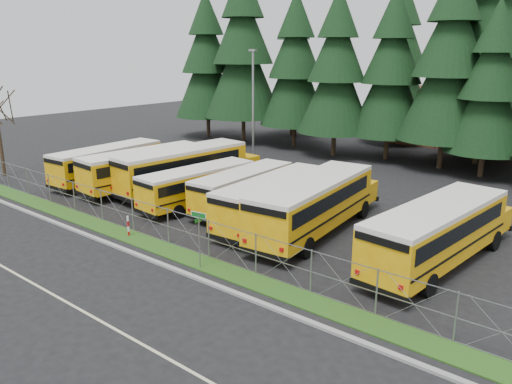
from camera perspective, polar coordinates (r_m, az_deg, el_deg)
ground at (r=27.24m, az=-6.92°, el=-5.79°), size 120.00×120.00×0.00m
curb at (r=25.33m, az=-11.99°, el=-7.59°), size 50.00×0.25×0.12m
grass_verge at (r=26.17m, az=-9.60°, el=-6.76°), size 50.00×1.40×0.06m
road_lane_line at (r=22.93m, az=-21.64°, el=-11.15°), size 50.00×0.12×0.01m
chainlink_fence at (r=26.25m, az=-8.56°, el=-4.37°), size 44.00×0.10×2.00m
brick_building at (r=59.21m, az=26.89°, el=7.36°), size 22.00×10.00×6.00m
bus_0 at (r=40.86m, az=-16.18°, el=3.08°), size 3.17×10.92×2.83m
bus_1 at (r=38.00m, az=-12.14°, el=2.55°), size 3.64×11.54×2.98m
bus_2 at (r=37.05m, az=-7.93°, el=2.59°), size 4.04×12.41×3.20m
bus_3 at (r=33.35m, az=-6.19°, el=0.64°), size 3.17×10.06×2.59m
bus_4 at (r=32.51m, az=-1.11°, el=0.30°), size 2.74×9.87×2.56m
bus_5 at (r=29.58m, az=2.50°, el=-1.01°), size 3.19×10.99×2.85m
bus_6 at (r=28.25m, az=6.91°, el=-1.56°), size 4.05×12.38×3.19m
bus_east at (r=25.41m, az=20.30°, el=-4.60°), size 3.97×11.98×3.08m
street_sign at (r=23.40m, az=-6.54°, el=-4.13°), size 0.84×0.55×2.81m
striped_bollard at (r=28.65m, az=-14.39°, el=-3.81°), size 0.11×0.11×1.20m
light_standard at (r=44.86m, az=-0.33°, el=10.09°), size 0.70×0.35×10.14m
conifer_0 at (r=60.26m, az=-5.64°, el=14.20°), size 7.56×7.56×16.73m
conifer_1 at (r=56.76m, az=-1.49°, el=15.37°), size 8.63×8.63×19.08m
conifer_2 at (r=53.69m, az=4.51°, el=13.69°), size 7.27×7.27×16.07m
conifer_3 at (r=49.23m, az=9.19°, el=13.25°), size 7.18×7.18×15.89m
conifer_4 at (r=48.53m, az=15.21°, el=12.77°), size 7.10×7.10×15.71m
conifer_5 at (r=45.92m, az=21.22°, el=13.24°), size 7.90×7.90×17.48m
conifer_6 at (r=44.08m, az=25.23°, el=10.47°), size 6.33×6.33×14.00m
conifer_10 at (r=61.37m, az=4.22°, el=13.94°), size 7.25×7.25×16.03m
conifer_11 at (r=57.58m, az=15.84°, el=14.21°), size 8.09×8.09×17.89m
conifer_12 at (r=49.14m, az=25.04°, el=14.90°), size 9.42×9.42×20.82m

